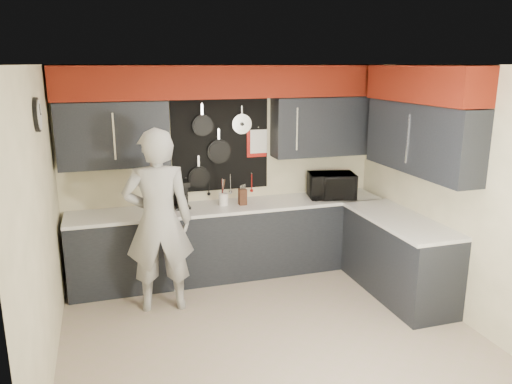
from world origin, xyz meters
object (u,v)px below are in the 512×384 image
object	(u,v)px
microwave	(331,186)
utensil_crock	(223,199)
knife_block	(243,197)
coffee_maker	(181,194)
person	(159,221)

from	to	relation	value
microwave	utensil_crock	distance (m)	1.42
knife_block	utensil_crock	bearing A→B (deg)	164.58
microwave	coffee_maker	bearing A→B (deg)	-171.70
knife_block	coffee_maker	xyz separation A→B (m)	(-0.74, 0.11, 0.07)
microwave	utensil_crock	size ratio (longest dim) A/B	3.91
knife_block	coffee_maker	distance (m)	0.75
microwave	coffee_maker	size ratio (longest dim) A/B	1.76
knife_block	person	world-z (taller)	person
knife_block	utensil_crock	size ratio (longest dim) A/B	1.35
microwave	utensil_crock	world-z (taller)	microwave
microwave	person	xyz separation A→B (m)	(-2.28, -0.59, -0.09)
knife_block	utensil_crock	distance (m)	0.24
utensil_crock	coffee_maker	bearing A→B (deg)	173.39
coffee_maker	person	distance (m)	0.80
utensil_crock	coffee_maker	distance (m)	0.52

